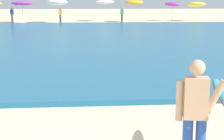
{
  "coord_description": "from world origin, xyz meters",
  "views": [
    {
      "loc": [
        0.88,
        -4.11,
        2.58
      ],
      "look_at": [
        1.45,
        3.23,
        1.1
      ],
      "focal_mm": 58.07,
      "sensor_mm": 36.0,
      "label": 1
    }
  ],
  "objects_px": {
    "surfer_with_board": "(212,109)",
    "beach_umbrella_7": "(197,4)",
    "beachgoer_near_row_left": "(60,15)",
    "beachgoer_near_row_mid": "(122,14)",
    "beach_umbrella_6": "(173,4)",
    "beach_umbrella_4": "(105,2)",
    "beach_umbrella_3": "(57,2)",
    "beachgoer_near_row_right": "(12,15)",
    "beach_umbrella_2": "(22,3)",
    "beach_umbrella_5": "(134,2)"
  },
  "relations": [
    {
      "from": "surfer_with_board",
      "to": "beach_umbrella_7",
      "type": "relative_size",
      "value": 1.27
    },
    {
      "from": "beachgoer_near_row_left",
      "to": "beachgoer_near_row_mid",
      "type": "relative_size",
      "value": 1.0
    },
    {
      "from": "surfer_with_board",
      "to": "beach_umbrella_6",
      "type": "bearing_deg",
      "value": 77.12
    },
    {
      "from": "beach_umbrella_7",
      "to": "beach_umbrella_4",
      "type": "bearing_deg",
      "value": 178.4
    },
    {
      "from": "beach_umbrella_3",
      "to": "beach_umbrella_4",
      "type": "height_order",
      "value": "beach_umbrella_3"
    },
    {
      "from": "beach_umbrella_4",
      "to": "beachgoer_near_row_right",
      "type": "bearing_deg",
      "value": -166.69
    },
    {
      "from": "beach_umbrella_7",
      "to": "beachgoer_near_row_left",
      "type": "relative_size",
      "value": 1.37
    },
    {
      "from": "beach_umbrella_2",
      "to": "beachgoer_near_row_left",
      "type": "xyz_separation_m",
      "value": [
        3.91,
        -1.01,
        -1.17
      ]
    },
    {
      "from": "beach_umbrella_4",
      "to": "beach_umbrella_7",
      "type": "bearing_deg",
      "value": -1.6
    },
    {
      "from": "beach_umbrella_5",
      "to": "beach_umbrella_4",
      "type": "bearing_deg",
      "value": 160.14
    },
    {
      "from": "beach_umbrella_5",
      "to": "beach_umbrella_6",
      "type": "bearing_deg",
      "value": 17.34
    },
    {
      "from": "beachgoer_near_row_left",
      "to": "beach_umbrella_5",
      "type": "bearing_deg",
      "value": 12.8
    },
    {
      "from": "beach_umbrella_4",
      "to": "beachgoer_near_row_right",
      "type": "xyz_separation_m",
      "value": [
        -9.6,
        -2.27,
        -1.26
      ]
    },
    {
      "from": "surfer_with_board",
      "to": "beach_umbrella_6",
      "type": "relative_size",
      "value": 1.31
    },
    {
      "from": "beach_umbrella_4",
      "to": "beach_umbrella_3",
      "type": "bearing_deg",
      "value": -158.74
    },
    {
      "from": "beach_umbrella_3",
      "to": "beach_umbrella_7",
      "type": "bearing_deg",
      "value": 6.33
    },
    {
      "from": "beach_umbrella_4",
      "to": "beach_umbrella_5",
      "type": "bearing_deg",
      "value": -19.86
    },
    {
      "from": "beach_umbrella_6",
      "to": "beach_umbrella_7",
      "type": "height_order",
      "value": "beach_umbrella_7"
    },
    {
      "from": "beach_umbrella_7",
      "to": "beachgoer_near_row_mid",
      "type": "distance_m",
      "value": 8.66
    },
    {
      "from": "beach_umbrella_6",
      "to": "beachgoer_near_row_left",
      "type": "height_order",
      "value": "beach_umbrella_6"
    },
    {
      "from": "surfer_with_board",
      "to": "beach_umbrella_4",
      "type": "xyz_separation_m",
      "value": [
        0.54,
        35.24,
        1.08
      ]
    },
    {
      "from": "beach_umbrella_4",
      "to": "surfer_with_board",
      "type": "bearing_deg",
      "value": -90.88
    },
    {
      "from": "beach_umbrella_3",
      "to": "beach_umbrella_4",
      "type": "xyz_separation_m",
      "value": [
        5.05,
        1.97,
        0.01
      ]
    },
    {
      "from": "beach_umbrella_7",
      "to": "beach_umbrella_3",
      "type": "bearing_deg",
      "value": -173.67
    },
    {
      "from": "beach_umbrella_3",
      "to": "beachgoer_near_row_left",
      "type": "height_order",
      "value": "beach_umbrella_3"
    },
    {
      "from": "beach_umbrella_5",
      "to": "beachgoer_near_row_right",
      "type": "relative_size",
      "value": 1.52
    },
    {
      "from": "beach_umbrella_7",
      "to": "beachgoer_near_row_right",
      "type": "height_order",
      "value": "beach_umbrella_7"
    },
    {
      "from": "beachgoer_near_row_mid",
      "to": "beach_umbrella_5",
      "type": "bearing_deg",
      "value": 29.83
    },
    {
      "from": "beach_umbrella_5",
      "to": "beach_umbrella_6",
      "type": "height_order",
      "value": "beach_umbrella_5"
    },
    {
      "from": "surfer_with_board",
      "to": "beach_umbrella_7",
      "type": "height_order",
      "value": "beach_umbrella_7"
    },
    {
      "from": "beach_umbrella_4",
      "to": "beachgoer_near_row_right",
      "type": "relative_size",
      "value": 1.47
    },
    {
      "from": "beach_umbrella_6",
      "to": "surfer_with_board",
      "type": "bearing_deg",
      "value": -102.88
    },
    {
      "from": "beach_umbrella_6",
      "to": "beachgoer_near_row_mid",
      "type": "bearing_deg",
      "value": -159.51
    },
    {
      "from": "beachgoer_near_row_mid",
      "to": "beachgoer_near_row_right",
      "type": "height_order",
      "value": "same"
    },
    {
      "from": "surfer_with_board",
      "to": "beachgoer_near_row_left",
      "type": "bearing_deg",
      "value": 97.3
    },
    {
      "from": "beach_umbrella_4",
      "to": "beach_umbrella_6",
      "type": "xyz_separation_m",
      "value": [
        7.59,
        0.31,
        -0.25
      ]
    },
    {
      "from": "beachgoer_near_row_right",
      "to": "beach_umbrella_2",
      "type": "bearing_deg",
      "value": 22.53
    },
    {
      "from": "beach_umbrella_4",
      "to": "beachgoer_near_row_left",
      "type": "relative_size",
      "value": 1.47
    },
    {
      "from": "surfer_with_board",
      "to": "beach_umbrella_6",
      "type": "height_order",
      "value": "beach_umbrella_6"
    },
    {
      "from": "beach_umbrella_4",
      "to": "beachgoer_near_row_left",
      "type": "xyz_separation_m",
      "value": [
        -4.69,
        -2.87,
        -1.26
      ]
    },
    {
      "from": "beachgoer_near_row_mid",
      "to": "beach_umbrella_6",
      "type": "bearing_deg",
      "value": 20.49
    },
    {
      "from": "beach_umbrella_2",
      "to": "beach_umbrella_5",
      "type": "height_order",
      "value": "beach_umbrella_5"
    },
    {
      "from": "surfer_with_board",
      "to": "beach_umbrella_2",
      "type": "bearing_deg",
      "value": 103.57
    },
    {
      "from": "surfer_with_board",
      "to": "beach_umbrella_2",
      "type": "xyz_separation_m",
      "value": [
        -8.06,
        33.39,
        0.98
      ]
    },
    {
      "from": "beach_umbrella_5",
      "to": "beachgoer_near_row_mid",
      "type": "xyz_separation_m",
      "value": [
        -1.39,
        -0.8,
        -1.24
      ]
    },
    {
      "from": "beach_umbrella_4",
      "to": "beachgoer_near_row_left",
      "type": "height_order",
      "value": "beach_umbrella_4"
    },
    {
      "from": "beach_umbrella_5",
      "to": "beachgoer_near_row_mid",
      "type": "distance_m",
      "value": 2.03
    },
    {
      "from": "beach_umbrella_3",
      "to": "beachgoer_near_row_left",
      "type": "distance_m",
      "value": 1.58
    },
    {
      "from": "beach_umbrella_5",
      "to": "beachgoer_near_row_right",
      "type": "xyz_separation_m",
      "value": [
        -12.66,
        -1.16,
        -1.24
      ]
    },
    {
      "from": "beach_umbrella_3",
      "to": "beachgoer_near_row_mid",
      "type": "distance_m",
      "value": 6.84
    }
  ]
}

